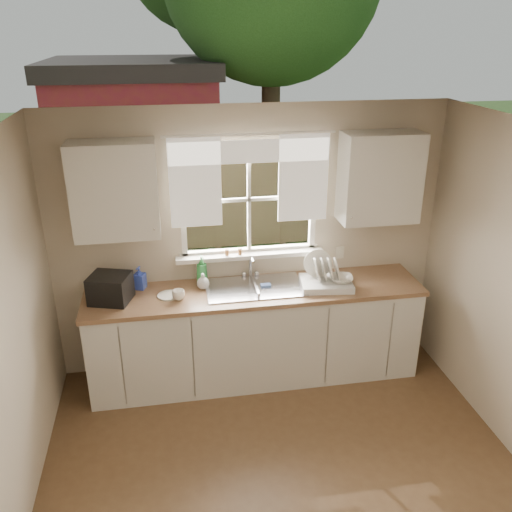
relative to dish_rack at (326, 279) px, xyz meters
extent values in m
cube|color=beige|center=(-0.64, 0.36, -0.41)|extent=(3.60, 0.02, 1.15)
cube|color=beige|center=(-0.64, 0.36, 1.34)|extent=(3.60, 0.02, 0.35)
cube|color=beige|center=(-1.84, 0.36, 0.67)|extent=(1.20, 0.02, 1.00)
cube|color=beige|center=(0.56, 0.36, 0.67)|extent=(1.20, 0.02, 1.00)
cube|color=silver|center=(-0.64, -1.64, 1.52)|extent=(3.60, 4.00, 0.02)
cube|color=white|center=(-0.64, 0.38, 0.17)|extent=(1.30, 0.06, 0.05)
cube|color=white|center=(-0.64, 0.38, 1.17)|extent=(1.30, 0.06, 0.05)
cube|color=white|center=(-1.24, 0.38, 0.67)|extent=(0.05, 0.06, 1.05)
cube|color=white|center=(-0.04, 0.38, 0.67)|extent=(0.05, 0.06, 1.05)
cube|color=white|center=(-0.64, 0.38, 0.67)|extent=(0.03, 0.04, 1.00)
cube|color=white|center=(-0.64, 0.38, 0.67)|extent=(1.20, 0.04, 0.03)
cube|color=white|center=(-0.64, 0.32, 0.15)|extent=(1.38, 0.14, 0.04)
cylinder|color=white|center=(-0.64, 0.30, 1.27)|extent=(1.50, 0.02, 0.02)
cube|color=white|center=(-1.12, 0.31, 0.87)|extent=(0.45, 0.02, 0.80)
cube|color=white|center=(-0.16, 0.31, 0.87)|extent=(0.45, 0.02, 0.80)
cube|color=white|center=(-0.64, 0.31, 1.12)|extent=(1.40, 0.02, 0.20)
cube|color=silver|center=(-0.64, 0.04, -0.55)|extent=(3.00, 0.62, 0.87)
cube|color=#886444|center=(-0.64, 0.04, -0.09)|extent=(3.04, 0.65, 0.04)
cube|color=silver|center=(-1.79, 0.19, 0.87)|extent=(0.70, 0.33, 0.80)
cube|color=silver|center=(0.51, 0.19, 0.87)|extent=(0.70, 0.33, 0.80)
cube|color=beige|center=(0.24, 0.35, 0.10)|extent=(0.08, 0.01, 0.12)
cylinder|color=brown|center=(-0.86, 0.30, 0.20)|extent=(0.04, 0.04, 0.06)
cylinder|color=brown|center=(-0.74, 0.30, 0.20)|extent=(0.04, 0.04, 0.06)
cube|color=#335421|center=(-0.64, 5.36, -1.00)|extent=(20.00, 10.00, 0.02)
cube|color=olive|center=(-0.64, 3.36, -0.08)|extent=(8.00, 0.10, 1.80)
cube|color=maroon|center=(-1.84, 6.86, 0.12)|extent=(3.00, 3.00, 2.20)
cube|color=black|center=(-1.84, 6.86, 1.37)|extent=(3.20, 3.20, 0.30)
cylinder|color=#423021|center=(0.76, 6.36, 0.62)|extent=(0.36, 0.36, 3.20)
cube|color=#B7B7BC|center=(-0.64, 0.07, -0.15)|extent=(0.84, 0.46, 0.18)
cube|color=#B7B7BC|center=(-0.64, 0.07, -0.07)|extent=(0.88, 0.50, 0.01)
cube|color=#B7B7BC|center=(-0.64, 0.07, -0.09)|extent=(0.02, 0.41, 0.14)
cylinder|color=silver|center=(-0.64, 0.32, 0.04)|extent=(0.03, 0.03, 0.22)
cylinder|color=silver|center=(-0.64, 0.24, 0.15)|extent=(0.02, 0.18, 0.02)
sphere|color=silver|center=(-0.70, 0.32, -0.04)|extent=(0.05, 0.05, 0.05)
sphere|color=silver|center=(-0.58, 0.32, -0.04)|extent=(0.05, 0.05, 0.05)
cube|color=white|center=(0.00, -0.01, -0.04)|extent=(0.49, 0.40, 0.06)
cylinder|color=white|center=(-0.05, 0.11, 0.11)|extent=(0.27, 0.11, 0.25)
cylinder|color=white|center=(-0.09, 0.00, 0.10)|extent=(0.09, 0.23, 0.22)
cylinder|color=white|center=(-0.03, 0.00, 0.10)|extent=(0.09, 0.23, 0.22)
cylinder|color=white|center=(0.03, -0.01, 0.10)|extent=(0.09, 0.23, 0.22)
cylinder|color=white|center=(0.09, -0.02, 0.10)|extent=(0.09, 0.23, 0.22)
imported|color=white|center=(0.13, -0.05, 0.02)|extent=(0.25, 0.25, 0.05)
imported|color=green|center=(-1.10, 0.25, 0.07)|extent=(0.14, 0.14, 0.27)
imported|color=blue|center=(-1.66, 0.24, 0.04)|extent=(0.12, 0.13, 0.21)
imported|color=beige|center=(-1.10, 0.15, 0.00)|extent=(0.13, 0.13, 0.15)
cylinder|color=white|center=(-1.41, 0.05, -0.06)|extent=(0.20, 0.20, 0.01)
imported|color=white|center=(-1.33, -0.03, -0.03)|extent=(0.13, 0.13, 0.09)
cube|color=black|center=(-1.90, 0.05, 0.05)|extent=(0.40, 0.37, 0.24)
camera|label=1|loc=(-1.38, -4.25, 2.12)|focal=38.00mm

